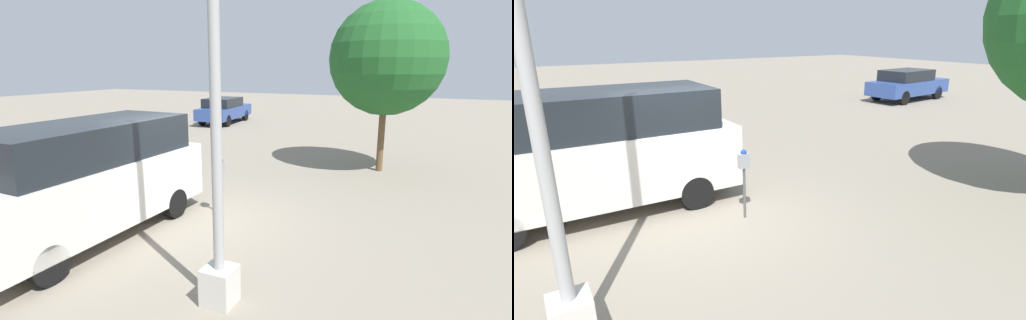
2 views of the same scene
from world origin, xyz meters
TOP-DOWN VIEW (x-y plane):
  - ground_plane at (0.00, 0.00)m, footprint 80.00×80.00m
  - parking_meter_near at (-0.60, 0.41)m, footprint 0.21×0.14m
  - lamp_post at (2.49, 2.11)m, footprint 0.44×0.44m
  - parked_van at (1.49, -1.36)m, footprint 5.13×2.06m
  - car_distant at (-13.95, -6.87)m, footprint 4.68×2.16m
  - street_tree at (-6.14, 3.13)m, footprint 3.46×3.46m

SIDE VIEW (x-z plane):
  - ground_plane at x=0.00m, z-range 0.00..0.00m
  - car_distant at x=-13.95m, z-range 0.05..1.55m
  - parking_meter_near at x=-0.60m, z-range 0.31..1.61m
  - parked_van at x=1.49m, z-range 0.08..2.33m
  - lamp_post at x=2.49m, z-range -1.22..5.65m
  - street_tree at x=-6.14m, z-range 0.89..6.15m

